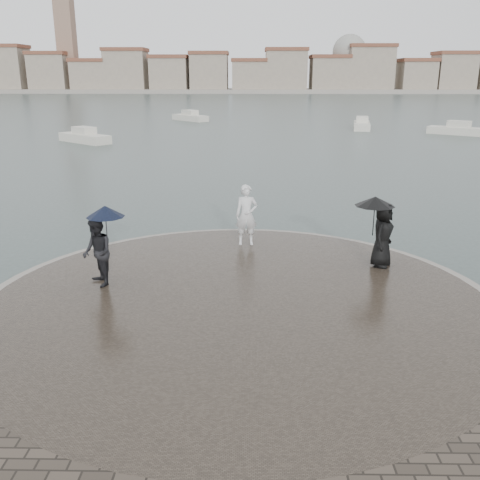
{
  "coord_description": "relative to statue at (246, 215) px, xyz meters",
  "views": [
    {
      "loc": [
        0.23,
        -8.13,
        5.47
      ],
      "look_at": [
        0.0,
        4.8,
        1.45
      ],
      "focal_mm": 40.0,
      "sensor_mm": 36.0,
      "label": 1
    }
  ],
  "objects": [
    {
      "name": "visitor_right",
      "position": [
        3.68,
        -1.9,
        0.19
      ],
      "size": [
        1.26,
        1.17,
        1.95
      ],
      "color": "black",
      "rests_on": "quay_tip"
    },
    {
      "name": "kerb_ring",
      "position": [
        -0.15,
        -4.39,
        -1.14
      ],
      "size": [
        12.5,
        12.5,
        0.32
      ],
      "primitive_type": "cylinder",
      "color": "gray",
      "rests_on": "ground"
    },
    {
      "name": "boats",
      "position": [
        2.65,
        39.12,
        -0.92
      ],
      "size": [
        38.86,
        27.06,
        1.5
      ],
      "color": "beige",
      "rests_on": "ground"
    },
    {
      "name": "far_skyline",
      "position": [
        -6.44,
        152.82,
        4.31
      ],
      "size": [
        260.0,
        20.0,
        37.0
      ],
      "color": "gray",
      "rests_on": "ground"
    },
    {
      "name": "ground",
      "position": [
        -0.15,
        -7.89,
        -1.3
      ],
      "size": [
        400.0,
        400.0,
        0.0
      ],
      "primitive_type": "plane",
      "color": "#2B3835",
      "rests_on": "ground"
    },
    {
      "name": "statue",
      "position": [
        0.0,
        0.0,
        0.0
      ],
      "size": [
        0.71,
        0.49,
        1.88
      ],
      "primitive_type": "imported",
      "rotation": [
        0.0,
        0.0,
        0.06
      ],
      "color": "silver",
      "rests_on": "quay_tip"
    },
    {
      "name": "visitor_left",
      "position": [
        -3.64,
        -3.47,
        0.14
      ],
      "size": [
        1.23,
        1.11,
        2.04
      ],
      "color": "black",
      "rests_on": "quay_tip"
    },
    {
      "name": "quay_tip",
      "position": [
        -0.15,
        -4.39,
        -1.12
      ],
      "size": [
        11.9,
        11.9,
        0.36
      ],
      "primitive_type": "cylinder",
      "color": "#2D261E",
      "rests_on": "ground"
    }
  ]
}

